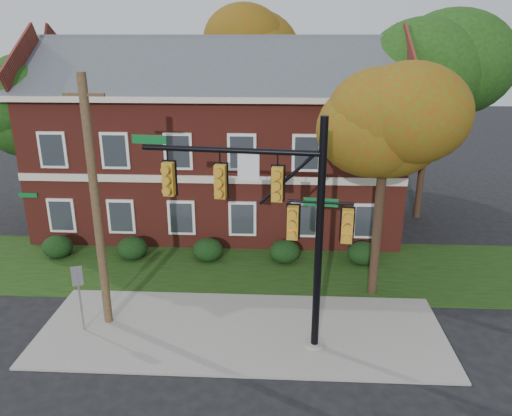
{
  "coord_description": "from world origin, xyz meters",
  "views": [
    {
      "loc": [
        1.28,
        -13.96,
        9.84
      ],
      "look_at": [
        0.4,
        3.0,
        3.89
      ],
      "focal_mm": 35.0,
      "sensor_mm": 36.0,
      "label": 1
    }
  ],
  "objects_px": {
    "tree_left_rear": "(23,100)",
    "hedge_center": "(208,250)",
    "hedge_far_right": "(363,253)",
    "sign_post": "(79,288)",
    "hedge_left": "(132,248)",
    "utility_pole": "(96,206)",
    "traffic_signal": "(275,210)",
    "tree_far_rear": "(253,50)",
    "apartment_building": "(219,131)",
    "hedge_right": "(285,251)",
    "hedge_far_left": "(58,247)",
    "tree_right_rear": "(441,69)",
    "tree_near_right": "(393,128)"
  },
  "relations": [
    {
      "from": "tree_left_rear",
      "to": "hedge_center",
      "type": "bearing_deg",
      "value": -23.04
    },
    {
      "from": "tree_left_rear",
      "to": "utility_pole",
      "type": "distance_m",
      "value": 11.98
    },
    {
      "from": "apartment_building",
      "to": "hedge_far_right",
      "type": "distance_m",
      "value": 9.82
    },
    {
      "from": "sign_post",
      "to": "traffic_signal",
      "type": "bearing_deg",
      "value": -23.28
    },
    {
      "from": "tree_left_rear",
      "to": "utility_pole",
      "type": "height_order",
      "value": "tree_left_rear"
    },
    {
      "from": "apartment_building",
      "to": "hedge_far_left",
      "type": "height_order",
      "value": "apartment_building"
    },
    {
      "from": "hedge_center",
      "to": "apartment_building",
      "type": "bearing_deg",
      "value": 90.0
    },
    {
      "from": "hedge_far_right",
      "to": "hedge_left",
      "type": "bearing_deg",
      "value": 180.0
    },
    {
      "from": "utility_pole",
      "to": "tree_far_rear",
      "type": "bearing_deg",
      "value": 81.67
    },
    {
      "from": "hedge_center",
      "to": "traffic_signal",
      "type": "xyz_separation_m",
      "value": [
        3.11,
        -6.34,
        4.23
      ]
    },
    {
      "from": "hedge_right",
      "to": "utility_pole",
      "type": "distance_m",
      "value": 9.18
    },
    {
      "from": "hedge_center",
      "to": "hedge_far_left",
      "type": "bearing_deg",
      "value": 180.0
    },
    {
      "from": "tree_left_rear",
      "to": "traffic_signal",
      "type": "relative_size",
      "value": 1.16
    },
    {
      "from": "tree_far_rear",
      "to": "utility_pole",
      "type": "height_order",
      "value": "tree_far_rear"
    },
    {
      "from": "hedge_left",
      "to": "traffic_signal",
      "type": "relative_size",
      "value": 0.18
    },
    {
      "from": "tree_right_rear",
      "to": "traffic_signal",
      "type": "height_order",
      "value": "tree_right_rear"
    },
    {
      "from": "tree_near_right",
      "to": "tree_left_rear",
      "type": "relative_size",
      "value": 0.97
    },
    {
      "from": "hedge_left",
      "to": "tree_left_rear",
      "type": "distance_m",
      "value": 9.69
    },
    {
      "from": "hedge_far_left",
      "to": "tree_left_rear",
      "type": "bearing_deg",
      "value": 123.42
    },
    {
      "from": "tree_far_rear",
      "to": "traffic_signal",
      "type": "distance_m",
      "value": 19.94
    },
    {
      "from": "hedge_right",
      "to": "tree_right_rear",
      "type": "bearing_deg",
      "value": 38.02
    },
    {
      "from": "hedge_far_right",
      "to": "sign_post",
      "type": "xyz_separation_m",
      "value": [
        -10.5,
        -5.98,
        1.17
      ]
    },
    {
      "from": "hedge_right",
      "to": "tree_right_rear",
      "type": "height_order",
      "value": "tree_right_rear"
    },
    {
      "from": "apartment_building",
      "to": "hedge_far_left",
      "type": "distance_m",
      "value": 9.82
    },
    {
      "from": "tree_right_rear",
      "to": "tree_far_rear",
      "type": "relative_size",
      "value": 0.92
    },
    {
      "from": "apartment_building",
      "to": "tree_right_rear",
      "type": "relative_size",
      "value": 1.77
    },
    {
      "from": "hedge_far_left",
      "to": "hedge_left",
      "type": "height_order",
      "value": "same"
    },
    {
      "from": "hedge_far_right",
      "to": "utility_pole",
      "type": "relative_size",
      "value": 0.16
    },
    {
      "from": "hedge_left",
      "to": "utility_pole",
      "type": "bearing_deg",
      "value": -82.8
    },
    {
      "from": "apartment_building",
      "to": "traffic_signal",
      "type": "xyz_separation_m",
      "value": [
        3.11,
        -11.6,
        -0.23
      ]
    },
    {
      "from": "tree_left_rear",
      "to": "sign_post",
      "type": "xyz_separation_m",
      "value": [
        6.23,
        -10.12,
        -4.98
      ]
    },
    {
      "from": "tree_right_rear",
      "to": "sign_post",
      "type": "height_order",
      "value": "tree_right_rear"
    },
    {
      "from": "hedge_left",
      "to": "hedge_right",
      "type": "xyz_separation_m",
      "value": [
        7.0,
        0.0,
        0.0
      ]
    },
    {
      "from": "hedge_far_left",
      "to": "tree_left_rear",
      "type": "xyz_separation_m",
      "value": [
        -2.73,
        4.14,
        6.16
      ]
    },
    {
      "from": "hedge_left",
      "to": "utility_pole",
      "type": "height_order",
      "value": "utility_pole"
    },
    {
      "from": "hedge_center",
      "to": "tree_left_rear",
      "type": "bearing_deg",
      "value": 156.96
    },
    {
      "from": "hedge_far_right",
      "to": "traffic_signal",
      "type": "bearing_deg",
      "value": -121.5
    },
    {
      "from": "sign_post",
      "to": "tree_left_rear",
      "type": "bearing_deg",
      "value": 101.54
    },
    {
      "from": "hedge_far_left",
      "to": "traffic_signal",
      "type": "xyz_separation_m",
      "value": [
        10.11,
        -6.34,
        4.23
      ]
    },
    {
      "from": "utility_pole",
      "to": "hedge_right",
      "type": "bearing_deg",
      "value": 44.8
    },
    {
      "from": "hedge_far_right",
      "to": "tree_far_rear",
      "type": "height_order",
      "value": "tree_far_rear"
    },
    {
      "from": "hedge_far_right",
      "to": "sign_post",
      "type": "bearing_deg",
      "value": -150.35
    },
    {
      "from": "apartment_building",
      "to": "tree_right_rear",
      "type": "height_order",
      "value": "tree_right_rear"
    },
    {
      "from": "hedge_right",
      "to": "tree_right_rear",
      "type": "distance_m",
      "value": 12.5
    },
    {
      "from": "hedge_far_right",
      "to": "tree_near_right",
      "type": "bearing_deg",
      "value": -85.48
    },
    {
      "from": "hedge_center",
      "to": "hedge_far_right",
      "type": "relative_size",
      "value": 1.0
    },
    {
      "from": "hedge_far_left",
      "to": "hedge_left",
      "type": "relative_size",
      "value": 1.0
    },
    {
      "from": "apartment_building",
      "to": "utility_pole",
      "type": "height_order",
      "value": "apartment_building"
    },
    {
      "from": "hedge_center",
      "to": "tree_near_right",
      "type": "bearing_deg",
      "value": -21.42
    },
    {
      "from": "sign_post",
      "to": "hedge_center",
      "type": "bearing_deg",
      "value": 39.55
    }
  ]
}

